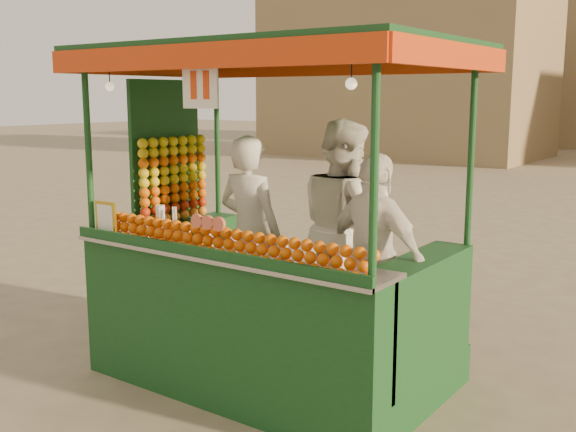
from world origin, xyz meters
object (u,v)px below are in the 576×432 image
Objects in this scene: vendor_left at (250,231)px; vendor_middle at (345,228)px; vendor_right at (375,256)px; juice_cart at (258,276)px.

vendor_middle is at bearing -162.95° from vendor_left.
vendor_left is 1.23m from vendor_right.
vendor_middle reaches higher than vendor_left.
vendor_right is (0.45, -0.32, -0.11)m from vendor_middle.
vendor_middle is at bearing -21.73° from vendor_right.
juice_cart is 0.95m from vendor_right.
juice_cart is 0.55m from vendor_left.
vendor_right is at bearing 18.32° from juice_cart.
vendor_left is 1.05× the size of vendor_right.
juice_cart is at bearing 134.16° from vendor_left.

